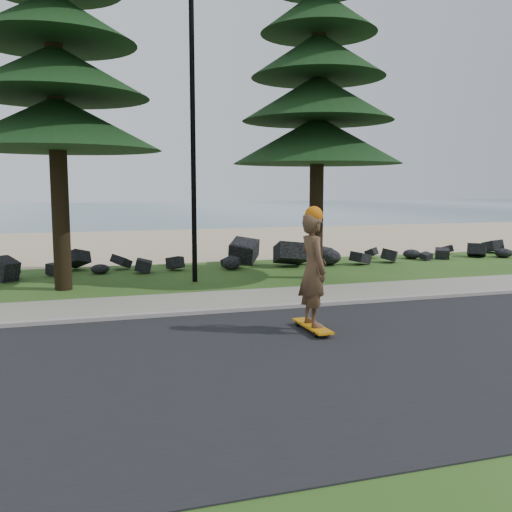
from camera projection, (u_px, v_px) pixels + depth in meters
The scene contains 9 objects.
ground at pixel (222, 304), 13.00m from camera, with size 160.00×160.00×0.00m, color #284B17.
road at pixel (292, 361), 8.73m from camera, with size 160.00×7.00×0.02m, color black.
kerb at pixel (232, 310), 12.14m from camera, with size 160.00×0.20×0.10m, color #9C938C.
sidewalk at pixel (220, 301), 13.18m from camera, with size 160.00×2.00×0.08m, color gray.
beach_sand at pixel (148, 243), 26.74m from camera, with size 160.00×15.00×0.01m, color tan.
ocean at pixel (109, 210), 61.33m from camera, with size 160.00×58.00×0.01m, color #3E6776.
seawall_boulders at pixel (180, 270), 18.30m from camera, with size 60.00×2.40×1.10m, color black, non-canonical shape.
lamp_post at pixel (193, 132), 15.52m from camera, with size 0.25×0.14×8.14m.
skateboarder at pixel (313, 270), 10.37m from camera, with size 0.51×1.24×2.30m.
Camera 1 is at (-3.04, -12.42, 2.70)m, focal length 40.00 mm.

